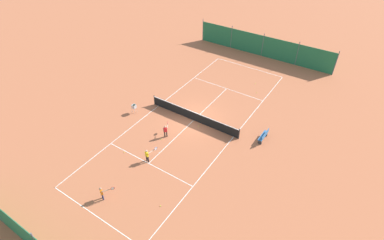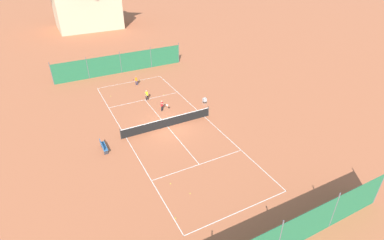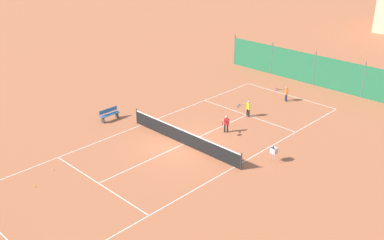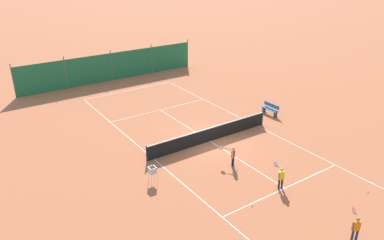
# 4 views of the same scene
# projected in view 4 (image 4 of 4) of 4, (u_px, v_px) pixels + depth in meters

# --- Properties ---
(ground_plane) EXTENTS (600.00, 600.00, 0.00)m
(ground_plane) POSITION_uv_depth(u_px,v_px,m) (210.00, 141.00, 23.96)
(ground_plane) COLOR #B7603D
(court_line_markings) EXTENTS (8.25, 23.85, 0.01)m
(court_line_markings) POSITION_uv_depth(u_px,v_px,m) (210.00, 141.00, 23.96)
(court_line_markings) COLOR white
(court_line_markings) RESTS_ON ground
(tennis_net) EXTENTS (9.18, 0.08, 1.06)m
(tennis_net) POSITION_uv_depth(u_px,v_px,m) (210.00, 134.00, 23.76)
(tennis_net) COLOR #2D2D2D
(tennis_net) RESTS_ON ground
(windscreen_fence_near) EXTENTS (17.28, 0.08, 2.90)m
(windscreen_fence_near) POSITION_uv_depth(u_px,v_px,m) (112.00, 67.00, 35.14)
(windscreen_fence_near) COLOR #236B42
(windscreen_fence_near) RESTS_ON ground
(player_far_service) EXTENTS (0.81, 0.80, 1.17)m
(player_far_service) POSITION_uv_depth(u_px,v_px,m) (356.00, 226.00, 15.41)
(player_far_service) COLOR #23284C
(player_far_service) RESTS_ON ground
(player_far_baseline) EXTENTS (0.55, 0.97, 1.19)m
(player_far_baseline) POSITION_uv_depth(u_px,v_px,m) (281.00, 176.00, 18.88)
(player_far_baseline) COLOR black
(player_far_baseline) RESTS_ON ground
(player_near_service) EXTENTS (0.55, 0.99, 1.18)m
(player_near_service) POSITION_uv_depth(u_px,v_px,m) (232.00, 155.00, 20.90)
(player_near_service) COLOR black
(player_near_service) RESTS_ON ground
(tennis_ball_far_corner) EXTENTS (0.07, 0.07, 0.07)m
(tennis_ball_far_corner) POSITION_uv_depth(u_px,v_px,m) (167.00, 95.00, 31.80)
(tennis_ball_far_corner) COLOR #CCE033
(tennis_ball_far_corner) RESTS_ON ground
(tennis_ball_by_net_left) EXTENTS (0.07, 0.07, 0.07)m
(tennis_ball_by_net_left) POSITION_uv_depth(u_px,v_px,m) (237.00, 170.00, 20.70)
(tennis_ball_by_net_left) COLOR #CCE033
(tennis_ball_by_net_left) RESTS_ON ground
(tennis_ball_mid_court) EXTENTS (0.07, 0.07, 0.07)m
(tennis_ball_mid_court) POSITION_uv_depth(u_px,v_px,m) (368.00, 192.00, 18.79)
(tennis_ball_mid_court) COLOR #CCE033
(tennis_ball_mid_court) RESTS_ON ground
(tennis_ball_near_corner) EXTENTS (0.07, 0.07, 0.07)m
(tennis_ball_near_corner) POSITION_uv_depth(u_px,v_px,m) (252.00, 206.00, 17.73)
(tennis_ball_near_corner) COLOR #CCE033
(tennis_ball_near_corner) RESTS_ON ground
(tennis_ball_alley_right) EXTENTS (0.07, 0.07, 0.07)m
(tennis_ball_alley_right) POSITION_uv_depth(u_px,v_px,m) (185.00, 98.00, 31.05)
(tennis_ball_alley_right) COLOR #CCE033
(tennis_ball_alley_right) RESTS_ON ground
(tennis_ball_service_box) EXTENTS (0.07, 0.07, 0.07)m
(tennis_ball_service_box) POSITION_uv_depth(u_px,v_px,m) (225.00, 140.00, 23.98)
(tennis_ball_service_box) COLOR #CCE033
(tennis_ball_service_box) RESTS_ON ground
(tennis_ball_by_net_right) EXTENTS (0.07, 0.07, 0.07)m
(tennis_ball_by_net_right) POSITION_uv_depth(u_px,v_px,m) (176.00, 86.00, 33.89)
(tennis_ball_by_net_right) COLOR #CCE033
(tennis_ball_by_net_right) RESTS_ON ground
(ball_hopper) EXTENTS (0.36, 0.36, 0.89)m
(ball_hopper) POSITION_uv_depth(u_px,v_px,m) (152.00, 171.00, 19.39)
(ball_hopper) COLOR #B7B7BC
(ball_hopper) RESTS_ON ground
(courtside_bench) EXTENTS (0.36, 1.50, 0.84)m
(courtside_bench) POSITION_uv_depth(u_px,v_px,m) (270.00, 109.00, 27.80)
(courtside_bench) COLOR #336699
(courtside_bench) RESTS_ON ground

